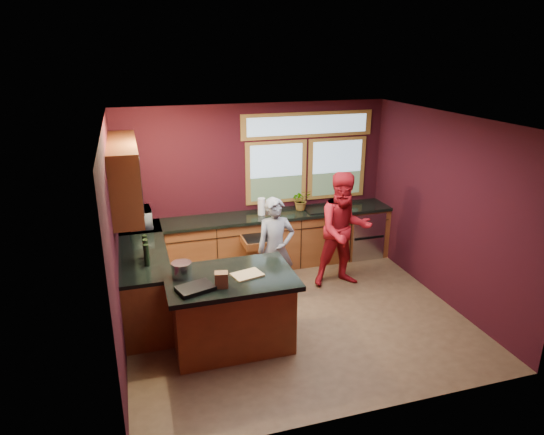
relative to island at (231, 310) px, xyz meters
name	(u,v)px	position (x,y,z in m)	size (l,w,h in m)	color
floor	(294,316)	(0.97, 0.41, -0.48)	(4.50, 4.50, 0.00)	brown
room_shell	(245,189)	(0.37, 0.73, 1.32)	(4.52, 4.02, 2.71)	black
back_counter	(273,240)	(1.17, 2.10, -0.01)	(4.50, 0.64, 0.93)	brown
left_counter	(144,277)	(-0.98, 1.26, -0.01)	(0.64, 2.30, 0.93)	brown
island	(231,310)	(0.00, 0.00, 0.00)	(1.55, 1.05, 0.95)	brown
person_grey	(276,249)	(0.88, 1.01, 0.29)	(0.56, 0.37, 1.54)	slate
person_red	(344,230)	(2.01, 1.12, 0.42)	(0.88, 0.68, 1.80)	#A2121B
microwave	(140,218)	(-0.95, 2.11, 0.59)	(0.50, 0.34, 0.28)	#999999
potted_plant	(301,200)	(1.69, 2.16, 0.63)	(0.32, 0.27, 0.35)	#999999
paper_towel	(261,207)	(0.98, 2.11, 0.59)	(0.12, 0.12, 0.28)	white
cutting_board	(247,275)	(0.20, -0.05, 0.48)	(0.35, 0.25, 0.02)	tan
stock_pot	(182,270)	(-0.55, 0.15, 0.56)	(0.24, 0.24, 0.18)	#AEADB2
paper_bag	(221,280)	(-0.15, -0.25, 0.56)	(0.15, 0.12, 0.18)	brown
black_tray	(195,288)	(-0.45, -0.25, 0.49)	(0.40, 0.28, 0.05)	black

